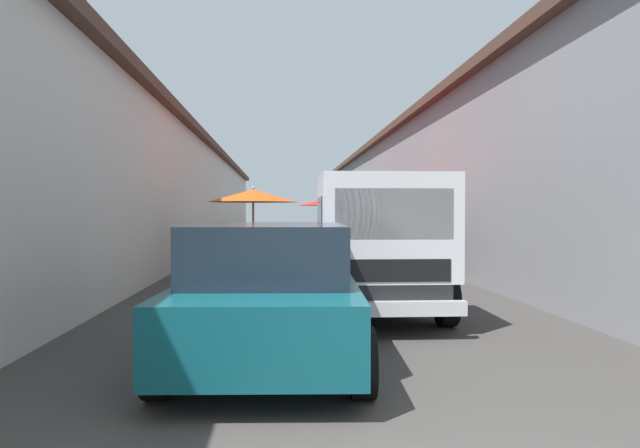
# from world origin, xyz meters

# --- Properties ---
(ground) EXTENTS (90.00, 90.00, 0.00)m
(ground) POSITION_xyz_m (13.50, 0.00, 0.00)
(ground) COLOR #3D3A38
(building_left_whitewash) EXTENTS (49.80, 7.50, 4.38)m
(building_left_whitewash) POSITION_xyz_m (15.75, 7.01, 2.20)
(building_left_whitewash) COLOR beige
(building_left_whitewash) RESTS_ON ground
(building_right_concrete) EXTENTS (49.80, 7.50, 4.80)m
(building_right_concrete) POSITION_xyz_m (15.75, -7.01, 2.41)
(building_right_concrete) COLOR gray
(building_right_concrete) RESTS_ON ground
(fruit_stall_mid_lane) EXTENTS (2.13, 2.13, 2.13)m
(fruit_stall_mid_lane) POSITION_xyz_m (15.82, -1.67, 1.50)
(fruit_stall_mid_lane) COLOR #9E9EA3
(fruit_stall_mid_lane) RESTS_ON ground
(fruit_stall_near_left) EXTENTS (2.38, 2.38, 2.20)m
(fruit_stall_near_left) POSITION_xyz_m (9.31, -1.26, 1.62)
(fruit_stall_near_left) COLOR #9E9EA3
(fruit_stall_near_left) RESTS_ON ground
(fruit_stall_near_right) EXTENTS (2.19, 2.19, 2.21)m
(fruit_stall_near_right) POSITION_xyz_m (10.89, 1.33, 1.67)
(fruit_stall_near_right) COLOR #9E9EA3
(fruit_stall_near_right) RESTS_ON ground
(fruit_stall_far_right) EXTENTS (2.69, 2.69, 2.09)m
(fruit_stall_far_right) POSITION_xyz_m (12.20, -1.96, 1.64)
(fruit_stall_far_right) COLOR #9E9EA3
(fruit_stall_far_right) RESTS_ON ground
(fruit_stall_far_left) EXTENTS (2.71, 2.71, 2.26)m
(fruit_stall_far_left) POSITION_xyz_m (19.55, -1.33, 1.70)
(fruit_stall_far_left) COLOR #9E9EA3
(fruit_stall_far_left) RESTS_ON ground
(hatchback_car) EXTENTS (4.00, 2.11, 1.45)m
(hatchback_car) POSITION_xyz_m (3.73, 0.78, 0.74)
(hatchback_car) COLOR #0F4C56
(hatchback_car) RESTS_ON ground
(delivery_truck) EXTENTS (4.96, 2.05, 2.08)m
(delivery_truck) POSITION_xyz_m (5.79, -0.73, 1.04)
(delivery_truck) COLOR black
(delivery_truck) RESTS_ON ground
(vendor_by_crates) EXTENTS (0.44, 0.49, 1.54)m
(vendor_by_crates) POSITION_xyz_m (13.79, -2.20, 0.88)
(vendor_by_crates) COLOR navy
(vendor_by_crates) RESTS_ON ground
(plastic_stool) EXTENTS (0.30, 0.30, 0.43)m
(plastic_stool) POSITION_xyz_m (9.68, 2.52, 0.33)
(plastic_stool) COLOR #194CB2
(plastic_stool) RESTS_ON ground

